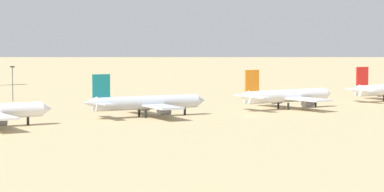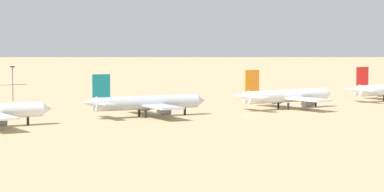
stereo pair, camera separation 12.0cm
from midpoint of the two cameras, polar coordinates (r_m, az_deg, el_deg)
name	(u,v)px [view 2 (the right image)]	position (r m, az deg, el deg)	size (l,w,h in m)	color
ground	(250,116)	(241.15, 4.25, -1.46)	(4000.00, 4000.00, 0.00)	tan
ridge_east	(78,17)	(1526.66, -8.27, 5.69)	(409.11, 253.97, 128.88)	slate
parked_jet_teal_3	(146,103)	(237.25, -3.37, -0.49)	(40.20, 34.16, 13.29)	silver
parked_jet_orange_4	(286,96)	(265.19, 6.87, 0.00)	(40.99, 34.33, 13.57)	white
light_pole_west	(13,81)	(304.14, -12.91, 1.10)	(1.80, 0.50, 13.35)	#59595E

